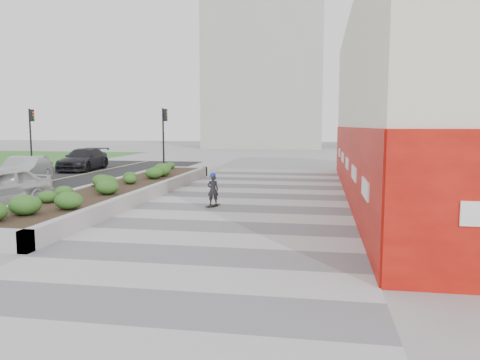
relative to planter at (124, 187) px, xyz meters
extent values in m
plane|color=gray|center=(5.50, -7.00, -0.42)|extent=(160.00, 160.00, 0.00)
cube|color=#A8A8AD|center=(5.50, -4.00, -0.41)|extent=(8.00, 36.00, 0.01)
cube|color=silver|center=(12.50, 2.00, 3.58)|extent=(6.00, 24.00, 8.00)
cube|color=red|center=(9.52, 2.00, 1.08)|extent=(0.12, 24.00, 3.00)
cube|color=#9E9EA0|center=(0.00, 8.85, -0.14)|extent=(3.00, 0.30, 0.55)
cube|color=#9E9EA0|center=(-1.35, 0.00, -0.14)|extent=(0.30, 18.00, 0.55)
cube|color=#9E9EA0|center=(1.35, 0.00, -0.14)|extent=(0.30, 18.00, 0.55)
cube|color=#2D2116|center=(0.00, 0.00, -0.17)|extent=(2.40, 17.40, 0.50)
cylinder|color=black|center=(-1.80, 10.50, 1.68)|extent=(0.12, 0.12, 4.20)
cube|color=black|center=(-1.62, 10.50, 3.33)|extent=(0.18, 0.28, 0.80)
cylinder|color=black|center=(-11.00, 10.00, 1.68)|extent=(0.12, 0.12, 4.20)
cube|color=black|center=(-10.82, 10.00, 3.33)|extent=(0.18, 0.28, 0.80)
cube|color=#ADAAA3|center=(0.50, 48.00, 9.58)|extent=(16.00, 12.00, 20.00)
cube|color=#ADAAA3|center=(20.50, 53.00, 11.58)|extent=(14.00, 10.00, 24.00)
cylinder|color=#595654|center=(6.00, -4.00, -0.42)|extent=(0.44, 0.44, 0.01)
cube|color=black|center=(4.36, -1.81, -0.35)|extent=(0.47, 0.74, 0.02)
imported|color=#2A292E|center=(4.36, -1.81, 0.23)|extent=(0.49, 0.40, 1.16)
sphere|color=#1637C2|center=(4.36, -1.81, 0.77)|extent=(0.23, 0.23, 0.23)
imported|color=#9FA3A7|center=(-6.54, 2.68, 0.33)|extent=(2.79, 4.79, 1.49)
imported|color=black|center=(-7.80, 11.09, 0.33)|extent=(2.51, 5.32, 1.50)
camera|label=1|loc=(8.32, -18.85, 2.63)|focal=35.00mm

